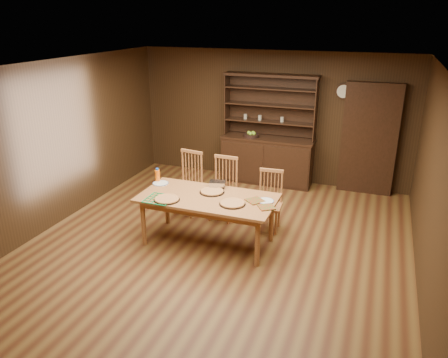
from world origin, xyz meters
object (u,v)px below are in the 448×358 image
at_px(china_hutch, 267,154).
at_px(chair_left, 189,180).
at_px(juice_bottle, 158,175).
at_px(dining_table, 208,201).
at_px(chair_center, 224,186).
at_px(chair_right, 270,198).

distance_m(china_hutch, chair_left, 2.05).
height_order(china_hutch, juice_bottle, china_hutch).
relative_size(dining_table, chair_left, 1.83).
bearing_deg(chair_center, china_hutch, 84.67).
bearing_deg(dining_table, juice_bottle, 162.94).
bearing_deg(chair_right, dining_table, -136.41).
distance_m(china_hutch, chair_center, 1.87).
distance_m(dining_table, juice_bottle, 1.03).
bearing_deg(chair_left, dining_table, -43.87).
distance_m(chair_left, juice_bottle, 0.74).
xyz_separation_m(chair_left, chair_center, (0.64, -0.01, -0.01)).
relative_size(china_hutch, chair_center, 2.05).
distance_m(chair_left, chair_right, 1.46).
height_order(china_hutch, chair_right, china_hutch).
distance_m(china_hutch, chair_right, 2.06).
xyz_separation_m(china_hutch, chair_left, (-0.89, -1.84, -0.02)).
distance_m(chair_center, chair_right, 0.83).
height_order(dining_table, juice_bottle, juice_bottle).
bearing_deg(chair_left, chair_right, 3.06).
relative_size(chair_left, chair_right, 1.12).
bearing_deg(juice_bottle, dining_table, -17.06).
relative_size(china_hutch, chair_left, 2.01).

